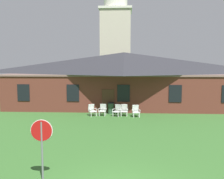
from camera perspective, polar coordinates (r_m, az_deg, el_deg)
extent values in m
cube|color=brown|center=(26.52, 2.77, 0.03)|extent=(22.31, 10.00, 3.20)
cube|color=#795B55|center=(26.41, 2.79, 3.66)|extent=(22.75, 10.20, 0.16)
pyramid|color=#28282D|center=(26.39, 2.80, 6.21)|extent=(23.20, 10.40, 2.19)
cube|color=black|center=(23.35, -19.79, -0.68)|extent=(1.10, 0.06, 1.50)
cube|color=black|center=(22.00, -9.03, -0.79)|extent=(1.10, 0.06, 1.50)
cube|color=black|center=(21.51, 2.67, -0.87)|extent=(1.10, 0.06, 1.50)
cube|color=black|center=(21.93, 14.42, -0.92)|extent=(1.10, 0.06, 1.50)
cube|color=#422819|center=(21.65, -0.89, -2.72)|extent=(1.10, 0.06, 2.10)
cube|color=#BCB29E|center=(41.26, 0.85, 8.80)|extent=(4.80, 4.80, 12.88)
cube|color=silver|center=(42.14, 0.86, 17.83)|extent=(5.18, 5.18, 0.36)
cylinder|color=silver|center=(42.42, 0.86, 19.52)|extent=(3.80, 3.80, 2.20)
cylinder|color=slate|center=(9.56, -15.86, -13.64)|extent=(0.07, 0.07, 2.20)
cylinder|color=white|center=(9.34, -15.96, -9.10)|extent=(0.81, 0.04, 0.81)
cylinder|color=#B71414|center=(9.32, -16.01, -9.14)|extent=(0.76, 0.04, 0.76)
cube|color=white|center=(20.51, -3.67, -5.68)|extent=(0.07, 0.07, 0.36)
cube|color=white|center=(20.33, -4.86, -5.78)|extent=(0.07, 0.07, 0.36)
cube|color=white|center=(20.90, -4.15, -5.46)|extent=(0.07, 0.07, 0.36)
cube|color=white|center=(20.74, -5.32, -5.56)|extent=(0.07, 0.07, 0.36)
cube|color=white|center=(20.58, -4.50, -5.06)|extent=(0.73, 0.72, 0.05)
cube|color=white|center=(20.81, -4.84, -4.10)|extent=(0.54, 0.42, 0.54)
cube|color=white|center=(20.64, -3.74, -4.47)|extent=(0.29, 0.44, 0.03)
cube|color=white|center=(20.51, -3.56, -4.85)|extent=(0.05, 0.05, 0.22)
cube|color=white|center=(20.42, -5.24, -4.60)|extent=(0.29, 0.44, 0.03)
cube|color=white|center=(20.29, -5.07, -4.98)|extent=(0.05, 0.05, 0.22)
cube|color=silver|center=(20.40, -1.71, -5.73)|extent=(0.06, 0.06, 0.36)
cube|color=silver|center=(20.50, -2.97, -5.68)|extent=(0.06, 0.06, 0.36)
cube|color=silver|center=(20.83, -1.46, -5.49)|extent=(0.06, 0.06, 0.36)
cube|color=silver|center=(20.92, -2.70, -5.44)|extent=(0.06, 0.06, 0.36)
cube|color=silver|center=(20.62, -2.21, -5.02)|extent=(0.60, 0.58, 0.05)
cube|color=silver|center=(20.87, -2.03, -4.06)|extent=(0.53, 0.25, 0.54)
cube|color=silver|center=(20.51, -1.43, -4.53)|extent=(0.12, 0.47, 0.03)
cube|color=silver|center=(20.37, -1.52, -4.91)|extent=(0.04, 0.04, 0.22)
cube|color=silver|center=(20.63, -3.01, -4.47)|extent=(0.12, 0.47, 0.03)
cube|color=silver|center=(20.49, -3.12, -4.85)|extent=(0.04, 0.04, 0.22)
cube|color=silver|center=(20.12, 1.43, -5.89)|extent=(0.06, 0.06, 0.36)
cube|color=silver|center=(20.30, 0.23, -5.78)|extent=(0.06, 0.06, 0.36)
cube|color=silver|center=(20.52, 1.92, -5.66)|extent=(0.06, 0.06, 0.36)
cube|color=silver|center=(20.69, 0.75, -5.56)|extent=(0.06, 0.06, 0.36)
cube|color=silver|center=(20.37, 1.08, -5.16)|extent=(0.69, 0.68, 0.05)
cube|color=silver|center=(20.59, 1.43, -4.19)|extent=(0.55, 0.37, 0.54)
cube|color=silver|center=(20.20, 1.82, -4.69)|extent=(0.23, 0.46, 0.03)
cube|color=silver|center=(20.07, 1.64, -5.07)|extent=(0.05, 0.05, 0.22)
cube|color=silver|center=(20.43, 0.32, -4.57)|extent=(0.23, 0.46, 0.03)
cube|color=silver|center=(20.30, 0.12, -4.95)|extent=(0.05, 0.05, 0.22)
cube|color=silver|center=(20.29, 3.45, -5.80)|extent=(0.05, 0.05, 0.36)
cube|color=silver|center=(20.30, 2.15, -5.78)|extent=(0.05, 0.05, 0.36)
cube|color=silver|center=(20.72, 3.49, -5.56)|extent=(0.05, 0.05, 0.36)
cube|color=silver|center=(20.74, 2.21, -5.54)|extent=(0.05, 0.05, 0.36)
cube|color=silver|center=(20.47, 2.83, -5.11)|extent=(0.56, 0.54, 0.05)
cube|color=silver|center=(20.72, 2.87, -4.13)|extent=(0.52, 0.21, 0.54)
cube|color=silver|center=(20.41, 3.64, -4.59)|extent=(0.08, 0.47, 0.03)
cube|color=silver|center=(20.27, 3.63, -4.98)|extent=(0.04, 0.04, 0.22)
cube|color=silver|center=(20.43, 2.01, -4.57)|extent=(0.08, 0.47, 0.03)
cube|color=silver|center=(20.29, 1.99, -4.96)|extent=(0.04, 0.04, 0.22)
cube|color=white|center=(20.07, 6.33, -5.95)|extent=(0.06, 0.06, 0.36)
cube|color=white|center=(19.99, 5.03, -5.98)|extent=(0.06, 0.06, 0.36)
cube|color=white|center=(20.50, 6.10, -5.70)|extent=(0.06, 0.06, 0.36)
cube|color=white|center=(20.42, 4.83, -5.73)|extent=(0.06, 0.06, 0.36)
cube|color=white|center=(20.20, 5.58, -5.27)|extent=(0.60, 0.58, 0.05)
cube|color=white|center=(20.45, 5.44, -4.28)|extent=(0.53, 0.25, 0.54)
cube|color=white|center=(20.20, 6.41, -4.72)|extent=(0.12, 0.47, 0.03)
cube|color=white|center=(20.06, 6.49, -5.11)|extent=(0.04, 0.04, 0.22)
cube|color=white|center=(20.10, 4.78, -4.76)|extent=(0.12, 0.47, 0.03)
cube|color=white|center=(19.96, 4.85, -5.15)|extent=(0.04, 0.04, 0.22)
cylinder|color=#335638|center=(21.47, -0.28, -4.41)|extent=(0.52, 0.52, 0.90)
cylinder|color=black|center=(21.39, -0.28, -3.12)|extent=(0.56, 0.56, 0.08)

